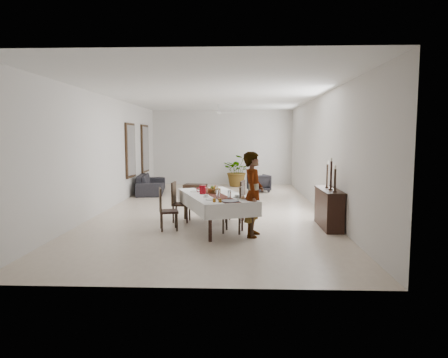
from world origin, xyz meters
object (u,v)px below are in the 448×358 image
at_px(dining_table_top, 215,196).
at_px(sideboard_body, 329,209).
at_px(sofa, 151,184).
at_px(woman, 253,194).
at_px(red_pitcher, 203,190).

relative_size(dining_table_top, sideboard_body, 1.70).
height_order(dining_table_top, sofa, dining_table_top).
bearing_deg(woman, dining_table_top, 58.45).
relative_size(dining_table_top, red_pitcher, 12.00).
height_order(red_pitcher, sofa, red_pitcher).
xyz_separation_m(woman, sofa, (-3.52, 6.30, -0.54)).
xyz_separation_m(dining_table_top, woman, (0.83, -0.75, 0.15)).
xyz_separation_m(red_pitcher, sideboard_body, (2.87, 0.09, -0.44)).
bearing_deg(sofa, sideboard_body, -143.59).
bearing_deg(red_pitcher, sideboard_body, 1.79).
xyz_separation_m(dining_table_top, red_pitcher, (-0.29, 0.06, 0.14)).
xyz_separation_m(dining_table_top, sideboard_body, (2.58, 0.15, -0.30)).
bearing_deg(sideboard_body, woman, -153.02).
height_order(dining_table_top, woman, woman).
height_order(dining_table_top, red_pitcher, red_pitcher).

